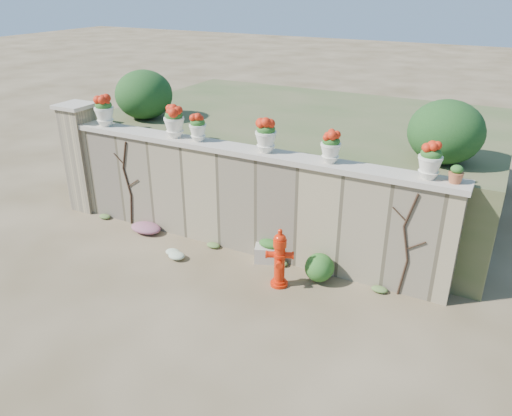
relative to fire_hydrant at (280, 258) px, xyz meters
The scene contains 21 objects.
ground 1.64m from the fire_hydrant, 145.00° to the right, with size 80.00×80.00×0.00m, color #4E3F27.
stone_wall 1.62m from the fire_hydrant, 144.06° to the left, with size 8.00×0.40×2.00m, color gray.
wall_cap 2.16m from the fire_hydrant, 144.06° to the left, with size 8.10×0.52×0.10m, color #BBB49E.
gate_pillar 5.53m from the fire_hydrant, behind, with size 0.72×0.72×2.48m.
raised_fill 4.33m from the fire_hydrant, 107.06° to the left, with size 9.00×6.00×2.00m, color #384C23.
back_shrub_left 5.33m from the fire_hydrant, 154.64° to the left, with size 1.30×1.30×1.10m, color #143814.
back_shrub_right 3.61m from the fire_hydrant, 44.71° to the left, with size 1.30×1.30×1.10m, color #143814.
vine_left 4.02m from the fire_hydrant, 169.97° to the left, with size 0.60×0.04×1.91m.
vine_right 2.13m from the fire_hydrant, 19.50° to the left, with size 0.60×0.04×1.91m.
fire_hydrant is the anchor object (origin of this frame).
planter_box 0.91m from the fire_hydrant, 127.97° to the left, with size 0.63×0.50×0.46m.
green_shrub 0.66m from the fire_hydrant, 39.41° to the left, with size 0.67×0.60×0.63m, color #1E5119.
magenta_clump 3.58m from the fire_hydrant, behind, with size 0.89×0.59×0.24m, color #BF2689.
white_flowers 2.27m from the fire_hydrant, behind, with size 0.49×0.40×0.18m, color white.
urn_pot_0 5.01m from the fire_hydrant, 168.66° to the left, with size 0.41×0.41×0.64m.
urn_pot_1 3.44m from the fire_hydrant, 161.60° to the left, with size 0.40×0.40×0.63m.
urn_pot_2 2.99m from the fire_hydrant, 157.42° to the left, with size 0.33×0.33×0.52m.
urn_pot_3 2.19m from the fire_hydrant, 129.00° to the left, with size 0.39×0.39×0.61m.
urn_pot_4 2.09m from the fire_hydrant, 62.16° to the left, with size 0.35×0.35×0.55m.
urn_pot_5 2.94m from the fire_hydrant, 23.49° to the left, with size 0.38×0.38×0.59m.
terracotta_pot 3.15m from the fire_hydrant, 20.03° to the left, with size 0.23×0.23×0.28m.
Camera 1 is at (4.37, -5.94, 4.95)m, focal length 35.00 mm.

